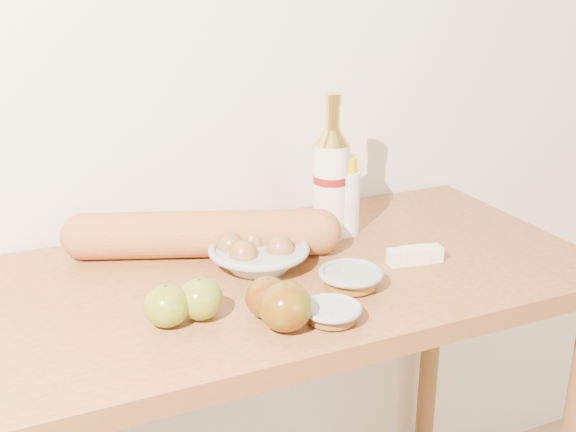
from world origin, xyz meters
The scene contains 13 objects.
back_wall centered at (0.00, 1.51, 1.30)m, with size 3.50×0.02×2.60m, color silver.
table centered at (0.00, 1.18, 0.78)m, with size 1.20×0.60×0.90m.
bourbon_bottle centered at (0.17, 1.30, 1.02)m, with size 0.08×0.08×0.30m.
cream_bottle centered at (0.19, 1.31, 0.98)m, with size 0.09×0.09×0.17m.
egg_bowl centered at (-0.03, 1.21, 0.93)m, with size 0.21×0.21×0.07m.
baguette centered at (-0.11, 1.31, 0.95)m, with size 0.54×0.28×0.09m.
apple_yellowgreen centered at (-0.20, 1.07, 0.93)m, with size 0.08×0.08×0.07m.
apple_redgreen_front centered at (-0.08, 0.97, 0.94)m, with size 0.10×0.10×0.08m.
apple_redgreen_right centered at (-0.09, 1.02, 0.93)m, with size 0.09×0.09×0.07m.
sugar_bowl centered at (-0.01, 0.97, 0.92)m, with size 0.11×0.11×0.03m.
syrup_bowl centered at (0.08, 1.06, 0.92)m, with size 0.14×0.14×0.03m.
butter_stick centered at (0.25, 1.11, 0.92)m, with size 0.11×0.05×0.03m.
apple_extra centered at (-0.25, 1.06, 0.93)m, with size 0.08×0.08×0.07m.
Camera 1 is at (-0.50, 0.05, 1.47)m, focal length 45.00 mm.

